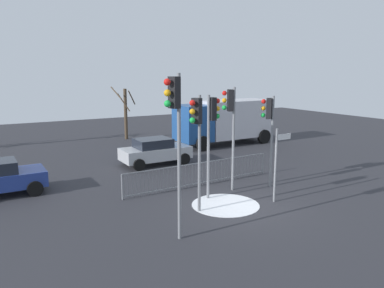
% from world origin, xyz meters
% --- Properties ---
extents(ground_plane, '(60.00, 60.00, 0.00)m').
position_xyz_m(ground_plane, '(0.00, 0.00, 0.00)').
color(ground_plane, '#2D2D33').
extents(traffic_light_rear_left, '(0.57, 0.33, 4.19)m').
position_xyz_m(traffic_light_rear_left, '(-0.52, 1.47, 3.07)').
color(traffic_light_rear_left, slate).
rests_on(traffic_light_rear_left, ground).
extents(traffic_light_mid_left, '(0.46, 0.48, 4.05)m').
position_xyz_m(traffic_light_mid_left, '(2.54, 1.59, 2.97)').
color(traffic_light_mid_left, slate).
rests_on(traffic_light_mid_left, ground).
extents(traffic_light_foreground_left, '(0.54, 0.38, 4.27)m').
position_xyz_m(traffic_light_foreground_left, '(-1.84, 0.37, 3.13)').
color(traffic_light_foreground_left, slate).
rests_on(traffic_light_foreground_left, ground).
extents(traffic_light_rear_right, '(0.53, 0.39, 4.45)m').
position_xyz_m(traffic_light_rear_right, '(0.72, 1.95, 3.26)').
color(traffic_light_rear_right, slate).
rests_on(traffic_light_rear_right, ground).
extents(traffic_light_mid_right, '(0.56, 0.36, 5.03)m').
position_xyz_m(traffic_light_mid_right, '(-3.55, -1.29, 3.67)').
color(traffic_light_mid_right, slate).
rests_on(traffic_light_mid_right, ground).
extents(direction_sign_post, '(0.79, 0.09, 2.93)m').
position_xyz_m(direction_sign_post, '(1.46, -0.17, 1.65)').
color(direction_sign_post, slate).
rests_on(direction_sign_post, ground).
extents(pedestrian_guard_railing, '(7.55, 0.31, 1.07)m').
position_xyz_m(pedestrian_guard_railing, '(-0.00, 3.15, 0.55)').
color(pedestrian_guard_railing, slate).
rests_on(pedestrian_guard_railing, ground).
extents(car_silver_mid, '(3.82, 1.95, 1.47)m').
position_xyz_m(car_silver_mid, '(-0.17, 7.77, 0.77)').
color(car_silver_mid, '#B2B5BA').
rests_on(car_silver_mid, ground).
extents(delivery_truck, '(7.11, 2.85, 3.10)m').
position_xyz_m(delivery_truck, '(6.57, 10.75, 1.74)').
color(delivery_truck, silver).
rests_on(delivery_truck, ground).
extents(bare_tree_right, '(1.72, 1.52, 3.99)m').
position_xyz_m(bare_tree_right, '(1.21, 16.22, 2.09)').
color(bare_tree_right, '#473828').
rests_on(bare_tree_right, ground).
extents(snow_patch_kerb, '(2.62, 2.62, 0.01)m').
position_xyz_m(snow_patch_kerb, '(-0.49, 0.48, 0.01)').
color(snow_patch_kerb, white).
rests_on(snow_patch_kerb, ground).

